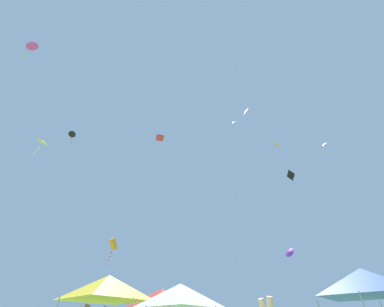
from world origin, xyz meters
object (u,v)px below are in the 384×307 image
(canopy_tent_yellow, at_px, (107,288))
(kite_blue_diamond, at_px, (234,122))
(kite_magenta_delta, at_px, (32,46))
(kite_black_delta, at_px, (72,134))
(kite_purple_delta, at_px, (289,252))
(canopy_tent_blue, at_px, (365,282))
(canopy_tent_white, at_px, (180,296))
(kite_black_diamond, at_px, (291,176))
(kite_red_box, at_px, (160,138))
(canopy_tent_red, at_px, (161,299))
(kite_orange_box, at_px, (113,245))
(kite_white_diamond, at_px, (245,111))
(kite_yellow_delta, at_px, (42,142))
(kite_pink_delta, at_px, (324,144))
(kite_orange_diamond, at_px, (277,144))

(canopy_tent_yellow, height_order, kite_blue_diamond, kite_blue_diamond)
(kite_magenta_delta, height_order, kite_blue_diamond, kite_blue_diamond)
(kite_black_delta, distance_m, kite_purple_delta, 35.57)
(canopy_tent_blue, bearing_deg, kite_black_delta, 144.34)
(canopy_tent_white, xyz_separation_m, kite_black_diamond, (13.21, 11.38, 13.53))
(kite_red_box, xyz_separation_m, kite_black_diamond, (15.14, 7.93, 1.75))
(kite_red_box, height_order, kite_black_diamond, kite_black_diamond)
(canopy_tent_white, bearing_deg, canopy_tent_red, 100.68)
(canopy_tent_red, bearing_deg, kite_orange_box, 114.74)
(kite_black_diamond, distance_m, kite_white_diamond, 9.79)
(canopy_tent_red, distance_m, canopy_tent_yellow, 4.19)
(canopy_tent_red, bearing_deg, kite_white_diamond, 22.72)
(kite_blue_diamond, relative_size, kite_yellow_delta, 0.89)
(kite_magenta_delta, xyz_separation_m, kite_white_diamond, (21.31, 9.01, 3.20))
(kite_purple_delta, height_order, kite_white_diamond, kite_white_diamond)
(kite_red_box, bearing_deg, kite_yellow_delta, 172.05)
(kite_yellow_delta, bearing_deg, kite_red_box, -7.95)
(canopy_tent_blue, xyz_separation_m, kite_red_box, (-10.21, 4.11, 11.24))
(kite_red_box, bearing_deg, canopy_tent_red, 60.60)
(kite_magenta_delta, distance_m, kite_blue_diamond, 25.75)
(kite_black_delta, bearing_deg, canopy_tent_red, -37.59)
(kite_magenta_delta, height_order, kite_black_delta, kite_black_delta)
(kite_purple_delta, xyz_separation_m, kite_yellow_delta, (-27.05, -15.29, 4.68))
(canopy_tent_blue, relative_size, kite_blue_diamond, 2.28)
(canopy_tent_blue, distance_m, kite_pink_delta, 18.90)
(canopy_tent_red, height_order, canopy_tent_blue, canopy_tent_blue)
(canopy_tent_yellow, xyz_separation_m, kite_yellow_delta, (-8.40, 2.94, 11.33))
(kite_black_delta, xyz_separation_m, kite_yellow_delta, (4.62, -12.36, -11.26))
(kite_orange_box, relative_size, kite_purple_delta, 2.03)
(kite_orange_diamond, bearing_deg, canopy_tent_blue, -113.13)
(canopy_tent_red, height_order, kite_orange_diamond, kite_orange_diamond)
(canopy_tent_blue, height_order, kite_purple_delta, kite_purple_delta)
(kite_white_diamond, bearing_deg, canopy_tent_red, -157.28)
(kite_black_delta, distance_m, kite_blue_diamond, 24.78)
(kite_magenta_delta, bearing_deg, canopy_tent_white, 0.24)
(canopy_tent_white, bearing_deg, canopy_tent_yellow, 152.12)
(kite_magenta_delta, relative_size, kite_yellow_delta, 1.01)
(canopy_tent_red, xyz_separation_m, canopy_tent_blue, (9.24, -5.81, 0.18))
(kite_pink_delta, bearing_deg, canopy_tent_red, -171.42)
(kite_purple_delta, distance_m, kite_black_diamond, 10.99)
(kite_red_box, height_order, kite_orange_diamond, kite_orange_diamond)
(canopy_tent_yellow, relative_size, kite_purple_delta, 2.39)
(kite_red_box, height_order, kite_white_diamond, kite_white_diamond)
(kite_purple_delta, bearing_deg, kite_orange_diamond, -28.43)
(kite_red_box, xyz_separation_m, kite_blue_diamond, (9.79, 10.17, 12.25))
(canopy_tent_red, relative_size, kite_white_diamond, 2.80)
(kite_pink_delta, relative_size, kite_purple_delta, 1.03)
(kite_black_delta, relative_size, kite_black_diamond, 0.99)
(kite_purple_delta, bearing_deg, canopy_tent_blue, -107.98)
(canopy_tent_red, xyz_separation_m, kite_blue_diamond, (8.83, 8.46, 23.67))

